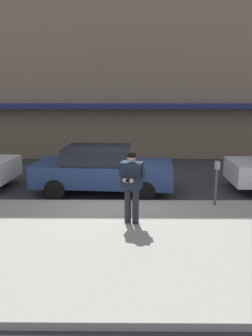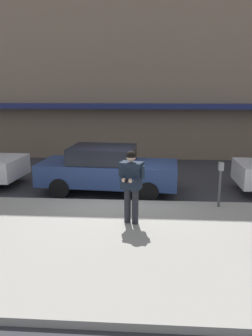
{
  "view_description": "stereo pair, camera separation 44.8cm",
  "coord_description": "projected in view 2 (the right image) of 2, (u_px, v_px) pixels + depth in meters",
  "views": [
    {
      "loc": [
        0.42,
        -9.46,
        3.31
      ],
      "look_at": [
        0.35,
        -1.77,
        1.49
      ],
      "focal_mm": 35.0,
      "sensor_mm": 36.0,
      "label": 1
    },
    {
      "loc": [
        0.86,
        -9.44,
        3.31
      ],
      "look_at": [
        0.35,
        -1.77,
        1.49
      ],
      "focal_mm": 35.0,
      "sensor_mm": 36.0,
      "label": 2
    }
  ],
  "objects": [
    {
      "name": "storefront_facade",
      "position": [
        152.0,
        31.0,
        16.72
      ],
      "size": [
        28.0,
        4.7,
        12.57
      ],
      "color": "#84705B",
      "rests_on": "ground"
    },
    {
      "name": "sidewalk",
      "position": [
        152.0,
        243.0,
        7.14
      ],
      "size": [
        32.0,
        5.3,
        0.14
      ],
      "primitive_type": "cube",
      "color": "#99968E",
      "rests_on": "ground"
    },
    {
      "name": "curb_paint_line",
      "position": [
        151.0,
        202.0,
        9.97
      ],
      "size": [
        28.0,
        0.12,
        0.01
      ],
      "primitive_type": "cube",
      "color": "silver",
      "rests_on": "ground"
    },
    {
      "name": "parking_meter",
      "position": [
        220.0,
        178.0,
        8.99
      ],
      "size": [
        0.12,
        0.18,
        1.27
      ],
      "color": "#4C4C51",
      "rests_on": "sidewalk"
    },
    {
      "name": "ground_plane",
      "position": [
        118.0,
        202.0,
        9.98
      ],
      "size": [
        80.0,
        80.0,
        0.0
      ],
      "primitive_type": "plane",
      "color": "#333338"
    },
    {
      "name": "man_texting_on_phone",
      "position": [
        131.0,
        179.0,
        7.79
      ],
      "size": [
        0.63,
        0.64,
        1.81
      ],
      "color": "#23232B",
      "rests_on": "sidewalk"
    },
    {
      "name": "parked_sedan_mid",
      "position": [
        107.0,
        169.0,
        10.81
      ],
      "size": [
        4.63,
        2.19,
        1.54
      ],
      "color": "navy",
      "rests_on": "ground"
    }
  ]
}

